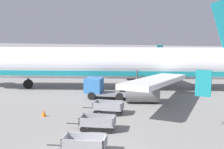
# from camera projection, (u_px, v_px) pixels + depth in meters

# --- Properties ---
(grass_strip) EXTENTS (220.00, 28.00, 0.06)m
(grass_strip) POSITION_uv_depth(u_px,v_px,m) (168.00, 59.00, 72.92)
(grass_strip) COLOR #477A38
(grass_strip) RESTS_ON ground
(airplane) EXTENTS (37.46, 30.27, 11.34)m
(airplane) POSITION_uv_depth(u_px,v_px,m) (124.00, 64.00, 37.53)
(airplane) COLOR silver
(airplane) RESTS_ON ground
(baggage_cart_third_in_row) EXTENTS (3.61, 1.66, 1.07)m
(baggage_cart_third_in_row) POSITION_uv_depth(u_px,v_px,m) (84.00, 144.00, 18.65)
(baggage_cart_third_in_row) COLOR gray
(baggage_cart_third_in_row) RESTS_ON ground
(baggage_cart_fourth_in_row) EXTENTS (3.61, 1.65, 1.07)m
(baggage_cart_fourth_in_row) POSITION_uv_depth(u_px,v_px,m) (97.00, 122.00, 22.85)
(baggage_cart_fourth_in_row) COLOR gray
(baggage_cart_fourth_in_row) RESTS_ON ground
(baggage_cart_far_end) EXTENTS (3.57, 1.47, 1.07)m
(baggage_cart_far_end) POSITION_uv_depth(u_px,v_px,m) (108.00, 107.00, 27.20)
(baggage_cart_far_end) COLOR gray
(baggage_cart_far_end) RESTS_ON ground
(service_truck_beside_carts) EXTENTS (4.45, 2.17, 2.10)m
(service_truck_beside_carts) POSITION_uv_depth(u_px,v_px,m) (98.00, 88.00, 33.15)
(service_truck_beside_carts) COLOR slate
(service_truck_beside_carts) RESTS_ON ground
(traffic_cone_near_plane) EXTENTS (0.42, 0.42, 0.56)m
(traffic_cone_near_plane) POSITION_uv_depth(u_px,v_px,m) (44.00, 113.00, 26.49)
(traffic_cone_near_plane) COLOR orange
(traffic_cone_near_plane) RESTS_ON ground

